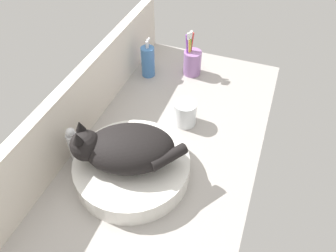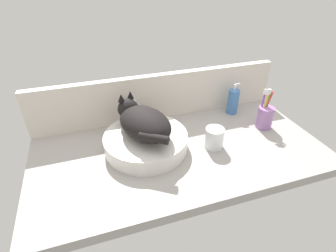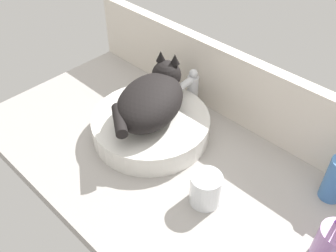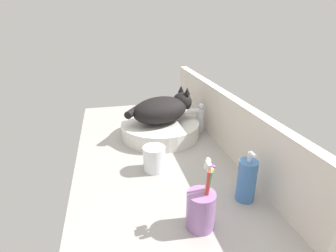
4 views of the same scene
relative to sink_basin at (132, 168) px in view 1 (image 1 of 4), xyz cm
name	(u,v)px [view 1 (image 1 of 4)]	position (x,y,z in cm)	size (l,w,h in cm)	color
ground_plane	(163,152)	(12.97, -4.79, -5.32)	(118.64, 60.39, 4.00)	#9E9993
backsplash_panel	(81,103)	(12.97, 23.61, 7.59)	(118.64, 3.60, 21.82)	silver
sink_basin	(132,168)	(0.00, 0.00, 0.00)	(34.12, 34.12, 6.64)	silver
cat	(125,148)	(-0.58, 1.24, 9.08)	(25.06, 31.10, 14.00)	black
faucet	(77,144)	(-0.50, 17.67, 3.99)	(3.60, 11.83, 13.60)	silver
soap_dispenser	(148,61)	(48.56, 15.21, 3.13)	(5.39, 5.39, 15.91)	#3F72B2
toothbrush_cup	(192,61)	(55.81, -0.98, 2.26)	(7.20, 7.20, 18.72)	#996BA8
water_glass	(185,114)	(26.99, -7.61, 0.65)	(7.74, 7.74, 8.76)	white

